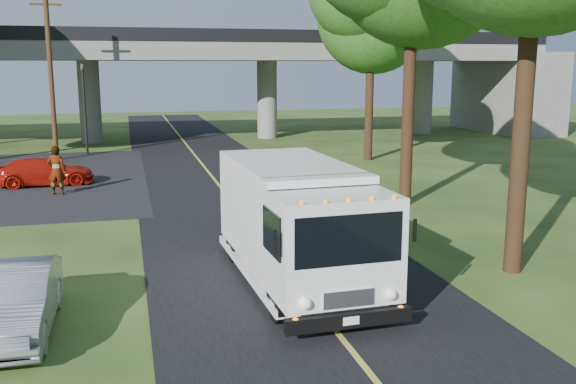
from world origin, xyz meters
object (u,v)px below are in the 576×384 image
object	(u,v)px
utility_pole	(51,75)
pedestrian	(56,170)
red_sedan	(43,171)
traffic_signal	(84,99)
step_van	(297,220)
silver_sedan	(15,301)
tree_right_far	(377,2)

from	to	relation	value
utility_pole	pedestrian	distance (m)	10.66
utility_pole	red_sedan	bearing A→B (deg)	-88.51
traffic_signal	step_van	world-z (taller)	traffic_signal
traffic_signal	red_sedan	bearing A→B (deg)	-97.69
silver_sedan	step_van	bearing A→B (deg)	13.94
step_van	red_sedan	size ratio (longest dim) A/B	1.65
traffic_signal	tree_right_far	xyz separation A→B (m)	(15.21, -6.16, 5.10)
pedestrian	tree_right_far	bearing A→B (deg)	-150.48
traffic_signal	tree_right_far	size ratio (longest dim) A/B	0.47
utility_pole	red_sedan	distance (m)	8.62
pedestrian	silver_sedan	bearing A→B (deg)	101.37
step_van	red_sedan	xyz separation A→B (m)	(-7.30, 14.94, -0.94)
red_sedan	silver_sedan	distance (m)	16.41
utility_pole	pedestrian	xyz separation A→B (m)	(0.98, -9.98, -3.61)
red_sedan	pedestrian	world-z (taller)	pedestrian
red_sedan	silver_sedan	world-z (taller)	silver_sedan
step_van	pedestrian	world-z (taller)	step_van
red_sedan	pedestrian	size ratio (longest dim) A/B	2.11
tree_right_far	silver_sedan	distance (m)	26.14
traffic_signal	utility_pole	size ratio (longest dim) A/B	0.58
step_van	pedestrian	xyz separation A→B (m)	(-6.52, 12.60, -0.55)
pedestrian	utility_pole	bearing A→B (deg)	-75.19
tree_right_far	pedestrian	xyz separation A→B (m)	(-15.73, -5.82, -7.31)
traffic_signal	step_van	xyz separation A→B (m)	(6.00, -24.58, -1.66)
red_sedan	pedestrian	bearing A→B (deg)	-167.02
traffic_signal	tree_right_far	bearing A→B (deg)	-22.07
red_sedan	pedestrian	distance (m)	2.49
utility_pole	silver_sedan	world-z (taller)	utility_pole
traffic_signal	red_sedan	xyz separation A→B (m)	(-1.30, -9.64, -2.60)
utility_pole	red_sedan	size ratio (longest dim) A/B	2.16
tree_right_far	step_van	size ratio (longest dim) A/B	1.60
tree_right_far	red_sedan	size ratio (longest dim) A/B	2.64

